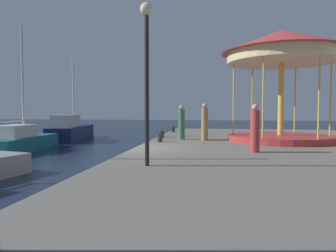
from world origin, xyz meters
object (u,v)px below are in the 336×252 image
bollard_center (173,129)px  person_by_the_water (205,123)px  carousel (282,58)px  lamp_post_mid_promenade (147,56)px  bollard_south (160,138)px  bollard_north (162,134)px  person_mid_promenade (255,130)px  sailboat_teal (19,141)px  sailboat_navy (71,130)px  person_far_corner (182,123)px

bollard_center → person_by_the_water: (2.39, -5.55, 0.69)m
carousel → lamp_post_mid_promenade: (-5.10, -7.67, -1.07)m
bollard_south → person_by_the_water: 2.51m
bollard_south → person_by_the_water: bearing=28.4°
bollard_north → bollard_south: size_ratio=1.00×
lamp_post_mid_promenade → bollard_north: (-1.07, 8.54, -2.84)m
person_mid_promenade → carousel: bearing=67.9°
bollard_north → sailboat_teal: bearing=-174.0°
sailboat_teal → bollard_south: bearing=-9.1°
bollard_south → person_mid_promenade: (4.10, -3.04, 0.63)m
sailboat_teal → carousel: size_ratio=1.23×
sailboat_navy → person_mid_promenade: (12.57, -10.80, 0.87)m
bollard_south → person_far_corner: 1.86m
sailboat_navy → person_far_corner: sailboat_navy is taller
sailboat_navy → person_by_the_water: size_ratio=3.56×
lamp_post_mid_promenade → bollard_center: bearing=94.6°
sailboat_teal → sailboat_navy: (-0.01, 6.39, 0.17)m
bollard_north → person_by_the_water: (2.41, -1.07, 0.69)m
sailboat_navy → lamp_post_mid_promenade: bearing=-56.7°
sailboat_teal → bollard_north: sailboat_teal is taller
person_by_the_water → person_mid_promenade: bearing=-64.7°
sailboat_navy → carousel: bearing=-24.1°
carousel → person_far_corner: size_ratio=3.26×
person_far_corner → carousel: bearing=-1.8°
carousel → bollard_center: (-6.15, 5.36, -3.92)m
carousel → person_mid_promenade: bearing=-112.1°
sailboat_teal → bollard_center: sailboat_teal is taller
sailboat_teal → bollard_south: 8.58m
bollard_north → person_far_corner: bearing=-31.2°
lamp_post_mid_promenade → person_mid_promenade: (3.32, 3.29, -2.21)m
sailboat_navy → bollard_north: bearing=-34.1°
lamp_post_mid_promenade → person_far_corner: 8.13m
person_mid_promenade → sailboat_teal: bearing=160.7°
person_mid_promenade → sailboat_navy: bearing=139.3°
sailboat_navy → person_mid_promenade: 16.59m
bollard_north → sailboat_navy: bearing=145.9°
carousel → bollard_north: size_ratio=14.79×
bollard_south → person_mid_promenade: 5.15m
sailboat_teal → bollard_north: bearing=6.0°
sailboat_navy → bollard_south: size_ratio=16.86×
sailboat_navy → bollard_south: bearing=-42.5°
carousel → person_by_the_water: bearing=-177.1°
lamp_post_mid_promenade → person_mid_promenade: lamp_post_mid_promenade is taller
bollard_center → person_by_the_water: bearing=-66.7°
lamp_post_mid_promenade → person_mid_promenade: bearing=44.7°
sailboat_navy → bollard_center: bearing=-7.3°
carousel → bollard_south: bearing=-167.2°
bollard_center → person_mid_promenade: (4.36, -9.74, 0.63)m
sailboat_navy → person_by_the_water: 12.52m
sailboat_teal → person_far_corner: bearing=0.8°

